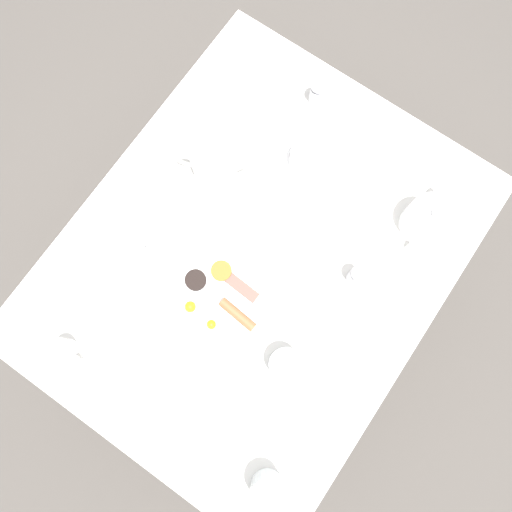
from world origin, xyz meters
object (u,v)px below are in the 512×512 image
at_px(teapot_far, 214,164).
at_px(salt_grinder, 318,91).
at_px(water_glass_short, 285,365).
at_px(pepper_grinder, 358,275).
at_px(teapot_near, 427,219).
at_px(water_glass_tall, 268,492).
at_px(knife_by_plate, 128,378).
at_px(napkin_folded, 238,82).
at_px(fork_by_plate, 308,251).
at_px(breakfast_plate, 217,299).
at_px(creamer_jug, 65,349).
at_px(teacup_with_saucer_right, 307,158).
at_px(teacup_with_saucer_left, 132,258).

distance_m(teapot_far, salt_grinder, 0.36).
bearing_deg(water_glass_short, pepper_grinder, 84.80).
bearing_deg(pepper_grinder, water_glass_short, -95.20).
bearing_deg(teapot_near, water_glass_short, -18.54).
relative_size(water_glass_tall, water_glass_short, 1.30).
height_order(salt_grinder, knife_by_plate, salt_grinder).
relative_size(water_glass_tall, napkin_folded, 0.59).
distance_m(teapot_far, fork_by_plate, 0.34).
relative_size(pepper_grinder, knife_by_plate, 0.61).
relative_size(breakfast_plate, creamer_jug, 3.41).
bearing_deg(breakfast_plate, salt_grinder, 99.05).
xyz_separation_m(teacup_with_saucer_right, water_glass_short, (0.26, -0.49, 0.01)).
bearing_deg(breakfast_plate, teapot_far, 126.27).
height_order(teacup_with_saucer_right, knife_by_plate, teacup_with_saucer_right).
bearing_deg(creamer_jug, salt_grinder, 81.84).
height_order(teacup_with_saucer_left, salt_grinder, salt_grinder).
height_order(teapot_near, teapot_far, same).
xyz_separation_m(teapot_far, knife_by_plate, (0.14, -0.58, -0.05)).
height_order(napkin_folded, fork_by_plate, napkin_folded).
relative_size(water_glass_short, salt_grinder, 0.84).
distance_m(pepper_grinder, salt_grinder, 0.52).
height_order(teapot_near, pepper_grinder, teapot_near).
xyz_separation_m(teapot_far, salt_grinder, (0.11, 0.34, 0.00)).
bearing_deg(creamer_jug, water_glass_short, 30.83).
bearing_deg(breakfast_plate, knife_by_plate, -103.03).
bearing_deg(salt_grinder, water_glass_tall, -63.26).
height_order(breakfast_plate, teacup_with_saucer_right, teacup_with_saucer_right).
bearing_deg(napkin_folded, teacup_with_saucer_right, -17.89).
bearing_deg(teacup_with_saucer_left, teapot_near, 42.07).
bearing_deg(teapot_near, fork_by_plate, -49.88).
bearing_deg(teacup_with_saucer_left, teacup_with_saucer_right, 65.74).
xyz_separation_m(breakfast_plate, teapot_far, (-0.21, 0.29, 0.04)).
height_order(teapot_far, water_glass_short, teapot_far).
bearing_deg(napkin_folded, water_glass_tall, -51.19).
relative_size(teapot_near, fork_by_plate, 1.21).
bearing_deg(water_glass_tall, fork_by_plate, 113.89).
distance_m(teacup_with_saucer_left, water_glass_tall, 0.66).
relative_size(teacup_with_saucer_left, knife_by_plate, 0.89).
bearing_deg(napkin_folded, creamer_jug, -84.81).
bearing_deg(salt_grinder, teapot_far, -108.35).
bearing_deg(teapot_near, teacup_with_saucer_right, -93.41).
distance_m(water_glass_tall, napkin_folded, 1.09).
xyz_separation_m(water_glass_short, salt_grinder, (-0.34, 0.66, 0.01)).
distance_m(breakfast_plate, water_glass_short, 0.25).
bearing_deg(pepper_grinder, teacup_with_saucer_left, -150.05).
xyz_separation_m(creamer_jug, fork_by_plate, (0.36, 0.57, -0.03)).
xyz_separation_m(teacup_with_saucer_left, creamer_jug, (0.00, -0.28, 0.01)).
bearing_deg(water_glass_tall, salt_grinder, 116.74).
bearing_deg(water_glass_tall, teapot_near, 92.37).
bearing_deg(teapot_far, creamer_jug, -118.31).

